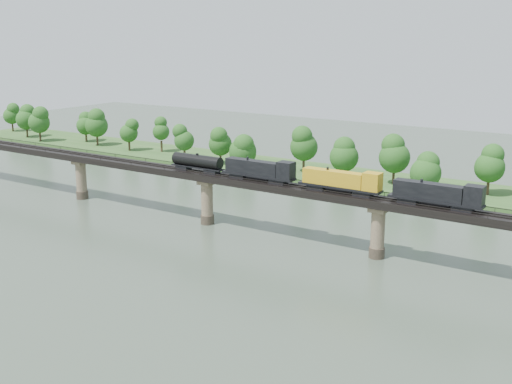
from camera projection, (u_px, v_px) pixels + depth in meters
The scene contains 6 objects.
ground at pixel (108, 263), 117.64m from camera, with size 400.00×400.00×0.00m, color #354335.
far_bank at pixel (322, 175), 186.43m from camera, with size 300.00×24.00×1.60m, color #2A4E1F.
bridge at pixel (207, 200), 140.66m from camera, with size 236.00×30.00×11.50m.
bridge_superstructure at pixel (207, 172), 139.11m from camera, with size 220.00×4.90×0.75m.
far_treeline at pixel (291, 147), 185.20m from camera, with size 289.06×17.54×13.60m.
freight_train at pixel (312, 177), 124.91m from camera, with size 67.82×2.64×4.67m.
Camera 1 is at (83.46, -77.91, 41.42)m, focal length 45.00 mm.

